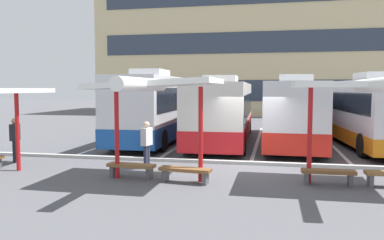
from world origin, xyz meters
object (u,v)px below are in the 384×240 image
bench_1 (131,168)px  waiting_passenger_0 (15,137)px  coach_bus_3 (366,112)px  bench_3 (328,174)px  waiting_shelter_2 (365,87)px  coach_bus_1 (224,112)px  bench_2 (185,172)px  coach_bus_2 (295,112)px  waiting_shelter_1 (155,86)px  coach_bus_0 (157,109)px  waiting_passenger_1 (147,141)px

bench_1 → waiting_passenger_0: size_ratio=0.92×
coach_bus_3 → bench_3: size_ratio=6.92×
bench_3 → coach_bus_3: bearing=71.9°
waiting_shelter_2 → coach_bus_1: bearing=119.6°
bench_1 → waiting_shelter_2: waiting_shelter_2 is taller
waiting_passenger_0 → coach_bus_1: bearing=46.5°
coach_bus_1 → bench_2: size_ratio=7.18×
coach_bus_2 → bench_3: (0.50, -9.34, -1.25)m
coach_bus_3 → bench_1: bearing=-134.2°
waiting_shelter_1 → waiting_shelter_2: size_ratio=0.99×
coach_bus_2 → bench_2: coach_bus_2 is taller
coach_bus_1 → bench_2: (0.02, -9.41, -1.23)m
coach_bus_0 → coach_bus_2: bearing=7.1°
coach_bus_3 → coach_bus_1: bearing=179.5°
waiting_shelter_1 → bench_1: (-0.90, 0.36, -2.54)m
coach_bus_1 → waiting_passenger_1: bearing=-103.1°
coach_bus_1 → coach_bus_2: size_ratio=0.95×
coach_bus_0 → bench_3: coach_bus_0 is taller
waiting_shelter_1 → bench_1: 2.72m
coach_bus_1 → coach_bus_2: bearing=7.4°
coach_bus_3 → waiting_passenger_1: (-8.81, -7.54, -0.69)m
bench_3 → waiting_passenger_0: 11.35m
waiting_shelter_2 → waiting_passenger_1: bearing=168.9°
coach_bus_0 → bench_1: size_ratio=6.57×
coach_bus_1 → bench_1: coach_bus_1 is taller
waiting_shelter_1 → coach_bus_1: bearing=84.7°
waiting_shelter_2 → waiting_passenger_1: waiting_shelter_2 is taller
waiting_shelter_1 → waiting_shelter_2: 5.97m
waiting_shelter_1 → waiting_shelter_2: bearing=5.3°
waiting_shelter_1 → waiting_passenger_1: size_ratio=2.87×
coach_bus_2 → bench_3: bearing=-86.9°
coach_bus_1 → waiting_shelter_2: size_ratio=2.40×
bench_3 → waiting_passenger_0: bearing=172.9°
bench_3 → waiting_shelter_1: bearing=-172.9°
coach_bus_3 → waiting_shelter_1: (-7.92, -9.43, 1.22)m
waiting_shelter_2 → coach_bus_3: bearing=77.5°
bench_1 → bench_2: 1.82m
coach_bus_1 → waiting_shelter_2: bearing=-60.4°
coach_bus_2 → bench_1: 11.12m
bench_3 → waiting_passenger_1: bearing=168.0°
waiting_passenger_1 → waiting_passenger_0: bearing=178.4°
coach_bus_3 → waiting_shelter_1: size_ratio=2.22×
coach_bus_0 → waiting_passenger_0: 7.92m
waiting_passenger_1 → coach_bus_3: bearing=40.6°
waiting_shelter_2 → bench_3: waiting_shelter_2 is taller
waiting_shelter_1 → bench_1: bearing=158.3°
coach_bus_0 → bench_2: size_ratio=6.35×
coach_bus_3 → waiting_shelter_2: size_ratio=2.19×
coach_bus_1 → coach_bus_3: size_ratio=1.10×
coach_bus_2 → waiting_passenger_1: bearing=-123.9°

